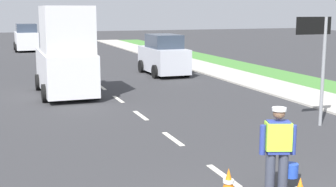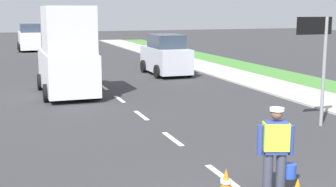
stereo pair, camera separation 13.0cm
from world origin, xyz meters
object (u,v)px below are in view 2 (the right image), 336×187
at_px(delivery_truck, 67,55).
at_px(lane_direction_sign, 318,45).
at_px(car_oncoming_third, 30,38).
at_px(traffic_cone_near, 226,184).
at_px(car_parked_far, 166,56).
at_px(road_worker, 276,147).

bearing_deg(delivery_truck, lane_direction_sign, -51.24).
bearing_deg(car_oncoming_third, traffic_cone_near, -87.60).
bearing_deg(car_oncoming_third, car_parked_far, -71.73).
bearing_deg(car_parked_far, lane_direction_sign, -87.82).
xyz_separation_m(lane_direction_sign, car_parked_far, (-0.46, 12.07, -1.42)).
height_order(traffic_cone_near, delivery_truck, delivery_truck).
xyz_separation_m(delivery_truck, car_oncoming_third, (-0.15, 22.09, -0.57)).
xyz_separation_m(traffic_cone_near, car_parked_far, (4.42, 16.13, 0.70)).
distance_m(road_worker, lane_direction_sign, 5.97).
relative_size(traffic_cone_near, car_parked_far, 0.15).
relative_size(delivery_truck, car_oncoming_third, 1.11).
bearing_deg(lane_direction_sign, car_oncoming_third, 101.95).
xyz_separation_m(traffic_cone_near, delivery_truck, (-1.26, 11.70, 1.32)).
bearing_deg(road_worker, car_oncoming_third, 93.94).
bearing_deg(car_parked_far, road_worker, -102.10).
relative_size(lane_direction_sign, car_oncoming_third, 0.77).
relative_size(traffic_cone_near, delivery_truck, 0.13).
bearing_deg(traffic_cone_near, road_worker, -10.42).
bearing_deg(traffic_cone_near, delivery_truck, 96.17).
xyz_separation_m(car_oncoming_third, car_parked_far, (5.83, -17.67, -0.06)).
xyz_separation_m(road_worker, car_oncoming_third, (-2.34, 33.96, 0.11)).
bearing_deg(car_parked_far, delivery_truck, -142.08).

